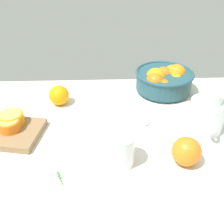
% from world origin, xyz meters
% --- Properties ---
extents(ground_plane, '(1.37, 0.84, 0.03)m').
position_xyz_m(ground_plane, '(0.00, 0.00, -0.01)').
color(ground_plane, silver).
extents(fruit_bowl, '(0.25, 0.25, 0.11)m').
position_xyz_m(fruit_bowl, '(0.22, 0.30, 0.05)').
color(fruit_bowl, '#234C56').
rests_on(fruit_bowl, ground_plane).
extents(juice_pitcher, '(0.12, 0.16, 0.16)m').
position_xyz_m(juice_pitcher, '(0.31, 0.02, 0.06)').
color(juice_pitcher, white).
rests_on(juice_pitcher, ground_plane).
extents(juice_glass, '(0.08, 0.08, 0.10)m').
position_xyz_m(juice_glass, '(0.01, -0.13, 0.04)').
color(juice_glass, white).
rests_on(juice_glass, ground_plane).
extents(orange_half_1, '(0.09, 0.09, 0.04)m').
position_xyz_m(orange_half_1, '(-0.35, 0.05, 0.04)').
color(orange_half_1, orange).
rests_on(orange_half_1, cutting_board).
extents(orange_half_2, '(0.07, 0.07, 0.04)m').
position_xyz_m(orange_half_2, '(-0.35, 0.02, 0.04)').
color(orange_half_2, orange).
rests_on(orange_half_2, cutting_board).
extents(loose_orange_1, '(0.09, 0.09, 0.09)m').
position_xyz_m(loose_orange_1, '(0.20, -0.13, 0.04)').
color(loose_orange_1, orange).
rests_on(loose_orange_1, ground_plane).
extents(loose_orange_2, '(0.07, 0.07, 0.07)m').
position_xyz_m(loose_orange_2, '(0.38, 0.17, 0.04)').
color(loose_orange_2, orange).
rests_on(loose_orange_2, ground_plane).
extents(loose_orange_3, '(0.08, 0.08, 0.08)m').
position_xyz_m(loose_orange_3, '(-0.21, 0.21, 0.04)').
color(loose_orange_3, orange).
rests_on(loose_orange_3, ground_plane).
extents(spoon, '(0.05, 0.15, 0.01)m').
position_xyz_m(spoon, '(0.13, 0.10, 0.00)').
color(spoon, silver).
rests_on(spoon, ground_plane).
extents(herb_sprig_0, '(0.03, 0.06, 0.01)m').
position_xyz_m(herb_sprig_0, '(-0.16, -0.18, 0.00)').
color(herb_sprig_0, '#458141').
rests_on(herb_sprig_0, ground_plane).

